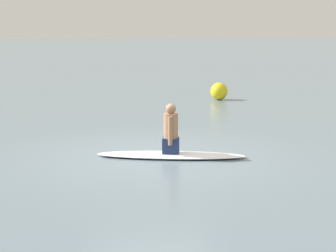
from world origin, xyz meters
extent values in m
plane|color=slate|center=(0.00, 0.00, 0.00)|extent=(400.00, 400.00, 0.00)
ellipsoid|color=white|center=(0.11, 0.28, 0.04)|extent=(1.63, 2.81, 0.08)
cube|color=navy|center=(0.11, 0.28, 0.22)|extent=(0.35, 0.38, 0.29)
cylinder|color=#9E7051|center=(0.11, 0.28, 0.59)|extent=(0.35, 0.35, 0.48)
sphere|color=#9E7051|center=(0.11, 0.28, 0.91)|extent=(0.19, 0.19, 0.19)
cylinder|color=#9E7051|center=(0.26, 0.22, 0.52)|extent=(0.10, 0.10, 0.53)
cylinder|color=#9E7051|center=(-0.04, 0.34, 0.52)|extent=(0.10, 0.10, 0.53)
sphere|color=yellow|center=(-7.45, 4.56, 0.30)|extent=(0.60, 0.60, 0.60)
camera|label=1|loc=(9.23, -2.77, 2.29)|focal=56.63mm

